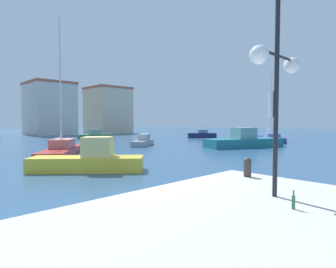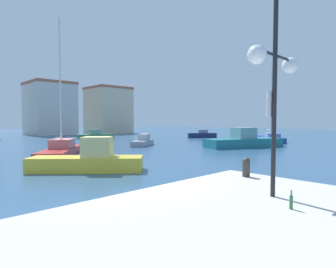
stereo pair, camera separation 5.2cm
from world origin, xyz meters
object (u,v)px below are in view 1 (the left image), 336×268
object	(u,v)px
sailboat_red_distant_north	(62,149)
motorboat_yellow_outer_mooring	(89,160)
sailboat_blue_far_right	(271,138)
lamppost	(277,70)
motorboat_grey_behind_lamppost	(143,142)
motorboat_teal_inner_mooring	(243,141)
motorboat_green_near_pier	(95,135)
bottle	(293,202)
mooring_bollard	(247,166)
motorboat_navy_far_left	(202,135)

from	to	relation	value
sailboat_red_distant_north	motorboat_yellow_outer_mooring	world-z (taller)	sailboat_red_distant_north
sailboat_blue_far_right	lamppost	bearing A→B (deg)	-154.01
motorboat_grey_behind_lamppost	motorboat_yellow_outer_mooring	xyz separation A→B (m)	(-12.30, -10.53, 0.16)
motorboat_teal_inner_mooring	motorboat_yellow_outer_mooring	size ratio (longest dim) A/B	1.53
motorboat_teal_inner_mooring	motorboat_green_near_pier	distance (m)	24.38
bottle	sailboat_red_distant_north	world-z (taller)	sailboat_red_distant_north
motorboat_teal_inner_mooring	sailboat_blue_far_right	distance (m)	9.96
mooring_bollard	sailboat_blue_far_right	bearing A→B (deg)	24.67
motorboat_yellow_outer_mooring	sailboat_blue_far_right	distance (m)	28.69
bottle	sailboat_red_distant_north	distance (m)	20.56
lamppost	motorboat_grey_behind_lamppost	distance (m)	26.24
bottle	motorboat_yellow_outer_mooring	xyz separation A→B (m)	(2.29, 12.06, -0.66)
lamppost	motorboat_teal_inner_mooring	bearing A→B (deg)	32.51
mooring_bollard	motorboat_yellow_outer_mooring	xyz separation A→B (m)	(0.16, 9.86, -0.83)
lamppost	motorboat_teal_inner_mooring	distance (m)	24.37
lamppost	motorboat_grey_behind_lamppost	size ratio (longest dim) A/B	1.00
lamppost	motorboat_navy_far_left	size ratio (longest dim) A/B	1.03
mooring_bollard	sailboat_red_distant_north	size ratio (longest dim) A/B	0.05
sailboat_red_distant_north	motorboat_grey_behind_lamppost	world-z (taller)	sailboat_red_distant_north
bottle	mooring_bollard	world-z (taller)	mooring_bollard
bottle	motorboat_teal_inner_mooring	bearing A→B (deg)	33.02
bottle	sailboat_red_distant_north	size ratio (longest dim) A/B	0.03
bottle	motorboat_navy_far_left	xyz separation A→B (m)	(30.64, 27.11, -0.77)
bottle	motorboat_teal_inner_mooring	distance (m)	25.03
motorboat_green_near_pier	lamppost	bearing A→B (deg)	-114.05
motorboat_grey_behind_lamppost	motorboat_green_near_pier	world-z (taller)	motorboat_green_near_pier
lamppost	sailboat_blue_far_right	bearing A→B (deg)	25.99
lamppost	motorboat_yellow_outer_mooring	xyz separation A→B (m)	(1.68, 11.41, -3.28)
motorboat_yellow_outer_mooring	lamppost	bearing A→B (deg)	-98.39
mooring_bollard	sailboat_blue_far_right	xyz separation A→B (m)	(28.66, 13.17, -0.97)
sailboat_blue_far_right	motorboat_green_near_pier	size ratio (longest dim) A/B	1.67
sailboat_red_distant_north	motorboat_teal_inner_mooring	world-z (taller)	sailboat_red_distant_north
motorboat_grey_behind_lamppost	motorboat_navy_far_left	bearing A→B (deg)	15.70
sailboat_red_distant_north	motorboat_grey_behind_lamppost	xyz separation A→B (m)	(10.42, 2.48, -0.06)
motorboat_teal_inner_mooring	sailboat_red_distant_north	bearing A→B (deg)	158.92
motorboat_teal_inner_mooring	motorboat_grey_behind_lamppost	bearing A→B (deg)	125.51
motorboat_navy_far_left	bottle	bearing A→B (deg)	-138.50
sailboat_red_distant_north	motorboat_teal_inner_mooring	size ratio (longest dim) A/B	1.25
mooring_bollard	motorboat_navy_far_left	distance (m)	37.86
lamppost	bottle	size ratio (longest dim) A/B	12.65
sailboat_red_distant_north	motorboat_yellow_outer_mooring	xyz separation A→B (m)	(-1.89, -8.05, 0.10)
bottle	motorboat_green_near_pier	distance (m)	41.43
motorboat_teal_inner_mooring	motorboat_navy_far_left	xyz separation A→B (m)	(9.66, 13.47, -0.15)
mooring_bollard	motorboat_teal_inner_mooring	distance (m)	22.06
bottle	motorboat_yellow_outer_mooring	distance (m)	12.29
sailboat_red_distant_north	motorboat_green_near_pier	bearing A→B (deg)	53.61
motorboat_teal_inner_mooring	motorboat_green_near_pier	bearing A→B (deg)	99.06
sailboat_red_distant_north	motorboat_grey_behind_lamppost	bearing A→B (deg)	13.39
motorboat_yellow_outer_mooring	motorboat_green_near_pier	bearing A→B (deg)	59.93
motorboat_grey_behind_lamppost	motorboat_teal_inner_mooring	bearing A→B (deg)	-54.49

